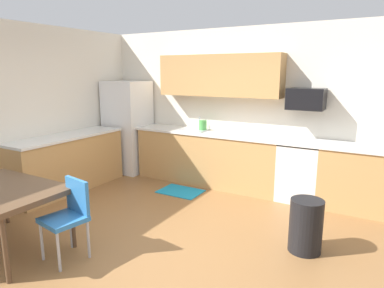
{
  "coord_description": "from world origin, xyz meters",
  "views": [
    {
      "loc": [
        2.26,
        -2.9,
        1.96
      ],
      "look_at": [
        0.0,
        1.0,
        1.0
      ],
      "focal_mm": 31.73,
      "sensor_mm": 36.0,
      "label": 1
    }
  ],
  "objects_px": {
    "refrigerator": "(128,127)",
    "dining_table": "(2,192)",
    "oven_range": "(300,171)",
    "kettle": "(203,126)",
    "chair_near_table": "(69,213)",
    "trash_bin": "(306,226)",
    "microwave": "(306,99)"
  },
  "relations": [
    {
      "from": "oven_range",
      "to": "refrigerator",
      "type": "bearing_deg",
      "value": -178.63
    },
    {
      "from": "dining_table",
      "to": "kettle",
      "type": "height_order",
      "value": "kettle"
    },
    {
      "from": "refrigerator",
      "to": "dining_table",
      "type": "xyz_separation_m",
      "value": [
        0.86,
        -3.12,
        -0.23
      ]
    },
    {
      "from": "oven_range",
      "to": "trash_bin",
      "type": "xyz_separation_m",
      "value": [
        0.43,
        -1.57,
        -0.16
      ]
    },
    {
      "from": "trash_bin",
      "to": "kettle",
      "type": "relative_size",
      "value": 3.0
    },
    {
      "from": "oven_range",
      "to": "microwave",
      "type": "relative_size",
      "value": 1.69
    },
    {
      "from": "oven_range",
      "to": "trash_bin",
      "type": "distance_m",
      "value": 1.64
    },
    {
      "from": "kettle",
      "to": "oven_range",
      "type": "bearing_deg",
      "value": -1.65
    },
    {
      "from": "chair_near_table",
      "to": "kettle",
      "type": "bearing_deg",
      "value": 90.35
    },
    {
      "from": "kettle",
      "to": "chair_near_table",
      "type": "bearing_deg",
      "value": -89.65
    },
    {
      "from": "kettle",
      "to": "microwave",
      "type": "bearing_deg",
      "value": 1.65
    },
    {
      "from": "refrigerator",
      "to": "dining_table",
      "type": "distance_m",
      "value": 3.24
    },
    {
      "from": "microwave",
      "to": "chair_near_table",
      "type": "distance_m",
      "value": 3.66
    },
    {
      "from": "microwave",
      "to": "kettle",
      "type": "relative_size",
      "value": 2.7
    },
    {
      "from": "refrigerator",
      "to": "oven_range",
      "type": "relative_size",
      "value": 1.96
    },
    {
      "from": "trash_bin",
      "to": "kettle",
      "type": "distance_m",
      "value": 2.8
    },
    {
      "from": "dining_table",
      "to": "trash_bin",
      "type": "xyz_separation_m",
      "value": [
        2.93,
        1.63,
        -0.36
      ]
    },
    {
      "from": "oven_range",
      "to": "kettle",
      "type": "relative_size",
      "value": 4.55
    },
    {
      "from": "refrigerator",
      "to": "chair_near_table",
      "type": "relative_size",
      "value": 2.1
    },
    {
      "from": "dining_table",
      "to": "chair_near_table",
      "type": "bearing_deg",
      "value": 17.35
    },
    {
      "from": "dining_table",
      "to": "trash_bin",
      "type": "distance_m",
      "value": 3.37
    },
    {
      "from": "dining_table",
      "to": "chair_near_table",
      "type": "xyz_separation_m",
      "value": [
        0.78,
        0.24,
        -0.16
      ]
    },
    {
      "from": "chair_near_table",
      "to": "kettle",
      "type": "relative_size",
      "value": 4.25
    },
    {
      "from": "microwave",
      "to": "kettle",
      "type": "height_order",
      "value": "microwave"
    },
    {
      "from": "refrigerator",
      "to": "kettle",
      "type": "xyz_separation_m",
      "value": [
        1.62,
        0.13,
        0.13
      ]
    },
    {
      "from": "microwave",
      "to": "chair_near_table",
      "type": "xyz_separation_m",
      "value": [
        -1.72,
        -3.05,
        -1.06
      ]
    },
    {
      "from": "refrigerator",
      "to": "microwave",
      "type": "distance_m",
      "value": 3.43
    },
    {
      "from": "refrigerator",
      "to": "trash_bin",
      "type": "xyz_separation_m",
      "value": [
        3.79,
        -1.49,
        -0.59
      ]
    },
    {
      "from": "refrigerator",
      "to": "kettle",
      "type": "height_order",
      "value": "refrigerator"
    },
    {
      "from": "oven_range",
      "to": "chair_near_table",
      "type": "bearing_deg",
      "value": -120.23
    },
    {
      "from": "trash_bin",
      "to": "kettle",
      "type": "xyz_separation_m",
      "value": [
        -2.17,
        1.62,
        0.72
      ]
    },
    {
      "from": "kettle",
      "to": "refrigerator",
      "type": "bearing_deg",
      "value": -175.4
    }
  ]
}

